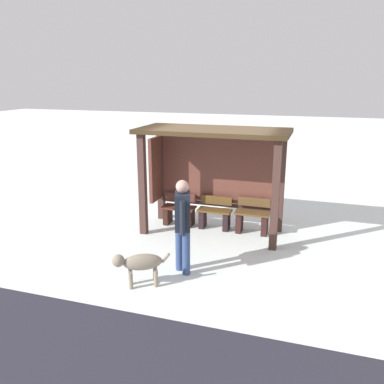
{
  "coord_description": "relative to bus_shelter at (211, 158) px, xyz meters",
  "views": [
    {
      "loc": [
        2.2,
        -8.28,
        3.37
      ],
      "look_at": [
        -0.35,
        -0.37,
        1.01
      ],
      "focal_mm": 37.82,
      "sensor_mm": 36.0,
      "label": 1
    }
  ],
  "objects": [
    {
      "name": "ground_plane",
      "position": [
        0.1,
        -0.19,
        -1.67
      ],
      "size": [
        60.0,
        60.0,
        0.0
      ],
      "primitive_type": "plane",
      "color": "white"
    },
    {
      "name": "bench_right_inside",
      "position": [
        0.97,
        0.07,
        -1.34
      ],
      "size": [
        0.77,
        0.4,
        0.77
      ],
      "color": "brown",
      "rests_on": "ground"
    },
    {
      "name": "dog",
      "position": [
        -0.41,
        -2.93,
        -1.26
      ],
      "size": [
        0.87,
        0.55,
        0.59
      ],
      "color": "gray",
      "rests_on": "ground"
    },
    {
      "name": "bench_center_inside",
      "position": [
        0.1,
        0.07,
        -1.35
      ],
      "size": [
        0.77,
        0.35,
        0.74
      ],
      "color": "brown",
      "rests_on": "ground"
    },
    {
      "name": "person_walking",
      "position": [
        0.11,
        -2.22,
        -0.68
      ],
      "size": [
        0.38,
        0.59,
        1.7
      ],
      "color": "#1B212D",
      "rests_on": "ground"
    },
    {
      "name": "bus_shelter",
      "position": [
        0.0,
        0.0,
        0.0
      ],
      "size": [
        3.21,
        1.42,
        2.33
      ],
      "color": "#412A24",
      "rests_on": "ground"
    },
    {
      "name": "bench_left_inside",
      "position": [
        -0.77,
        0.07,
        -1.37
      ],
      "size": [
        0.77,
        0.41,
        0.73
      ],
      "color": "#562B22",
      "rests_on": "ground"
    }
  ]
}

